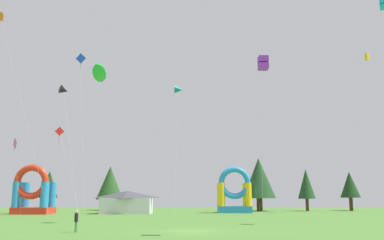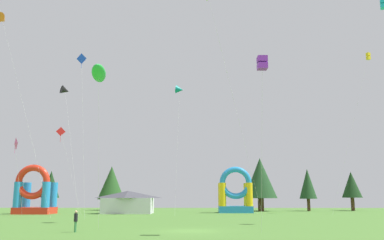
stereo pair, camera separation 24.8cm
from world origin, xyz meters
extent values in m
plane|color=#47752D|center=(0.00, 0.00, 0.00)|extent=(120.00, 120.00, 0.00)
pyramid|color=blue|center=(-14.11, 17.41, 19.59)|extent=(0.99, 0.42, 0.97)
cylinder|color=blue|center=(-14.12, 17.34, 19.00)|extent=(0.04, 0.04, 1.15)
cylinder|color=silver|center=(-13.11, 16.06, 9.79)|extent=(2.04, 2.58, 19.58)
cube|color=yellow|center=(27.75, 30.94, 24.22)|extent=(0.67, 0.67, 0.51)
cube|color=yellow|center=(27.75, 30.94, 24.83)|extent=(0.67, 0.67, 0.51)
cylinder|color=silver|center=(23.61, 29.24, 12.26)|extent=(8.30, 3.42, 24.53)
cylinder|color=silver|center=(4.86, 13.08, 11.99)|extent=(6.50, 8.43, 23.99)
cone|color=orange|center=(-25.43, 18.67, 25.68)|extent=(1.54, 1.44, 1.47)
cylinder|color=silver|center=(-21.24, 18.32, 12.84)|extent=(8.37, 0.70, 25.69)
pyramid|color=#EA599E|center=(-22.08, 17.91, 8.86)|extent=(0.92, 1.05, 1.14)
cylinder|color=#EA599E|center=(-22.01, 17.96, 8.31)|extent=(0.04, 0.04, 1.12)
cylinder|color=silver|center=(-21.86, 19.39, 4.44)|extent=(0.32, 2.87, 8.88)
ellipsoid|color=green|center=(-6.88, -2.11, 11.71)|extent=(1.45, 3.04, 1.36)
cylinder|color=silver|center=(-7.04, -0.52, 5.86)|extent=(0.33, 3.20, 11.71)
cube|color=purple|center=(5.23, -3.56, 11.72)|extent=(0.71, 0.71, 0.43)
cube|color=purple|center=(5.23, -3.56, 12.24)|extent=(0.71, 0.71, 0.43)
cylinder|color=silver|center=(5.19, -2.41, 5.99)|extent=(0.09, 2.33, 11.98)
pyramid|color=red|center=(-19.80, 27.62, 11.88)|extent=(0.96, 0.53, 0.97)
cylinder|color=red|center=(-19.77, 27.55, 11.14)|extent=(0.04, 0.04, 1.48)
cylinder|color=silver|center=(-17.68, 26.65, 5.94)|extent=(4.20, 1.83, 11.88)
cube|color=#19B7CC|center=(19.40, 7.04, 21.42)|extent=(0.90, 0.90, 0.43)
cube|color=#19B7CC|center=(19.40, 7.04, 21.94)|extent=(0.90, 0.90, 0.43)
cone|color=#0C7F7A|center=(-2.24, 27.86, 18.36)|extent=(1.36, 1.32, 1.38)
cylinder|color=silver|center=(-2.40, 25.64, 9.18)|extent=(0.32, 4.45, 18.36)
cone|color=black|center=(-19.33, 27.09, 18.09)|extent=(1.85, 1.84, 1.46)
cylinder|color=silver|center=(-16.93, 24.00, 9.05)|extent=(4.82, 6.20, 18.10)
cylinder|color=#33723F|center=(-8.37, -1.21, 0.37)|extent=(0.12, 0.12, 0.75)
cylinder|color=#33723F|center=(-8.36, -1.06, 0.37)|extent=(0.12, 0.12, 0.75)
cylinder|color=black|center=(-8.36, -1.13, 1.05)|extent=(0.29, 0.29, 0.59)
sphere|color=#D8AD84|center=(-8.36, -1.13, 1.44)|extent=(0.20, 0.20, 0.20)
cube|color=red|center=(-23.46, 29.19, 0.48)|extent=(5.26, 4.25, 0.95)
cylinder|color=#268CD8|center=(-25.50, 27.66, 2.77)|extent=(1.19, 1.19, 3.65)
cylinder|color=#268CD8|center=(-21.43, 27.66, 2.77)|extent=(1.19, 1.19, 3.65)
cylinder|color=#268CD8|center=(-25.50, 30.72, 2.77)|extent=(1.19, 1.19, 3.65)
cylinder|color=#268CD8|center=(-21.43, 30.72, 2.77)|extent=(1.19, 1.19, 3.65)
torus|color=red|center=(-23.46, 27.66, 4.60)|extent=(5.02, 0.95, 5.02)
cube|color=#268CD8|center=(6.34, 33.92, 0.51)|extent=(5.21, 3.89, 1.03)
cylinder|color=yellow|center=(4.28, 32.51, 2.81)|extent=(1.09, 1.09, 3.57)
cylinder|color=yellow|center=(8.40, 32.51, 2.81)|extent=(1.09, 1.09, 3.57)
cylinder|color=yellow|center=(4.28, 35.32, 2.81)|extent=(1.09, 1.09, 3.57)
cylinder|color=yellow|center=(8.40, 35.32, 2.81)|extent=(1.09, 1.09, 3.57)
torus|color=#268CD8|center=(6.34, 32.51, 4.60)|extent=(4.99, 0.87, 4.99)
cube|color=silver|center=(-10.05, 30.68, 1.14)|extent=(7.36, 4.42, 2.29)
pyramid|color=#3F3F47|center=(-10.05, 30.68, 2.82)|extent=(7.36, 4.42, 1.06)
cylinder|color=#4C331E|center=(-27.30, 45.56, 1.12)|extent=(0.60, 0.60, 2.24)
cone|color=#193819|center=(-27.30, 45.56, 4.74)|extent=(3.34, 3.34, 5.01)
cylinder|color=#4C331E|center=(-15.77, 45.26, 0.98)|extent=(0.89, 0.89, 1.95)
cone|color=#234C1E|center=(-15.77, 45.26, 5.02)|extent=(4.94, 4.94, 6.13)
cylinder|color=#4C331E|center=(11.44, 41.08, 1.10)|extent=(1.04, 1.04, 2.20)
cone|color=#1E4221|center=(11.44, 41.08, 5.71)|extent=(5.75, 5.75, 7.00)
cylinder|color=#4C331E|center=(19.86, 41.63, 1.05)|extent=(0.54, 0.54, 2.11)
cone|color=#1E4221|center=(19.86, 41.63, 4.71)|extent=(3.03, 3.03, 5.21)
cylinder|color=#4C331E|center=(28.02, 42.90, 1.14)|extent=(0.63, 0.63, 2.29)
cone|color=#193819|center=(28.02, 42.90, 4.59)|extent=(3.49, 3.49, 4.61)
camera|label=1|loc=(0.43, -31.60, 2.61)|focal=38.16mm
camera|label=2|loc=(0.68, -31.60, 2.61)|focal=38.16mm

